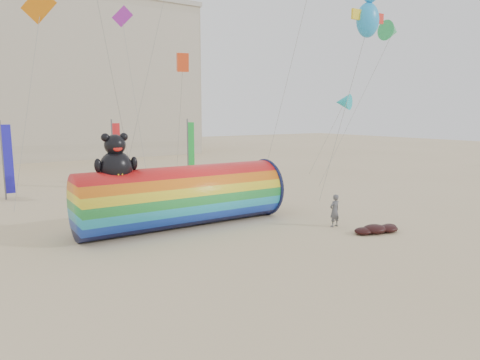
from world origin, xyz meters
TOP-DOWN VIEW (x-y plane):
  - ground at (0.00, 0.00)m, footprint 160.00×160.00m
  - windsock_assembly at (-1.64, 3.44)m, footprint 10.40×3.17m
  - kite_handler at (4.61, -0.80)m, footprint 0.61×0.42m
  - fabric_bundle at (5.54, -2.67)m, footprint 2.62×1.35m
  - festival_banners at (-1.43, 16.03)m, footprint 14.09×0.52m

SIDE VIEW (x-z plane):
  - ground at x=0.00m, z-range 0.00..0.00m
  - fabric_bundle at x=5.54m, z-range -0.03..0.37m
  - kite_handler at x=4.61m, z-range 0.00..1.63m
  - windsock_assembly at x=-1.64m, z-range -0.81..3.99m
  - festival_banners at x=-1.43m, z-range 0.04..5.24m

